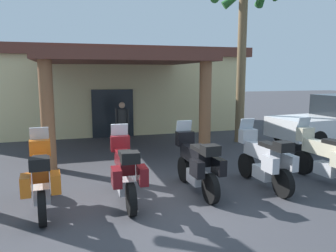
% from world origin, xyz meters
% --- Properties ---
extents(ground_plane, '(80.00, 80.00, 0.00)m').
position_xyz_m(ground_plane, '(0.00, 0.00, 0.00)').
color(ground_plane, '#38383D').
extents(motel_building, '(13.51, 10.76, 4.01)m').
position_xyz_m(motel_building, '(-0.04, 10.33, 2.07)').
color(motel_building, beige).
rests_on(motel_building, ground_plane).
extents(motorcycle_orange, '(0.73, 2.21, 1.61)m').
position_xyz_m(motorcycle_orange, '(-2.32, 0.09, 0.70)').
color(motorcycle_orange, black).
rests_on(motorcycle_orange, ground_plane).
extents(motorcycle_maroon, '(0.70, 2.21, 1.61)m').
position_xyz_m(motorcycle_maroon, '(-0.60, 0.11, 0.70)').
color(motorcycle_maroon, black).
rests_on(motorcycle_maroon, ground_plane).
extents(motorcycle_black, '(0.72, 2.21, 1.61)m').
position_xyz_m(motorcycle_black, '(1.11, 0.26, 0.70)').
color(motorcycle_black, black).
rests_on(motorcycle_black, ground_plane).
extents(motorcycle_silver, '(0.72, 2.21, 1.61)m').
position_xyz_m(motorcycle_silver, '(2.83, 0.13, 0.70)').
color(motorcycle_silver, black).
rests_on(motorcycle_silver, ground_plane).
extents(motorcycle_cream, '(0.77, 2.21, 1.61)m').
position_xyz_m(motorcycle_cream, '(4.54, -0.03, 0.70)').
color(motorcycle_cream, black).
rests_on(motorcycle_cream, ground_plane).
extents(pedestrian, '(0.52, 0.32, 1.72)m').
position_xyz_m(pedestrian, '(0.11, 5.63, 1.00)').
color(pedestrian, '#3F334C').
rests_on(pedestrian, ground_plane).
extents(pickup_truck_white, '(5.38, 2.49, 1.95)m').
position_xyz_m(pickup_truck_white, '(8.30, 3.87, 0.94)').
color(pickup_truck_white, black).
rests_on(pickup_truck_white, ground_plane).
extents(palm_tree_near_portico, '(2.55, 2.70, 6.74)m').
position_xyz_m(palm_tree_near_portico, '(4.90, 5.34, 4.84)').
color(palm_tree_near_portico, brown).
rests_on(palm_tree_near_portico, ground_plane).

